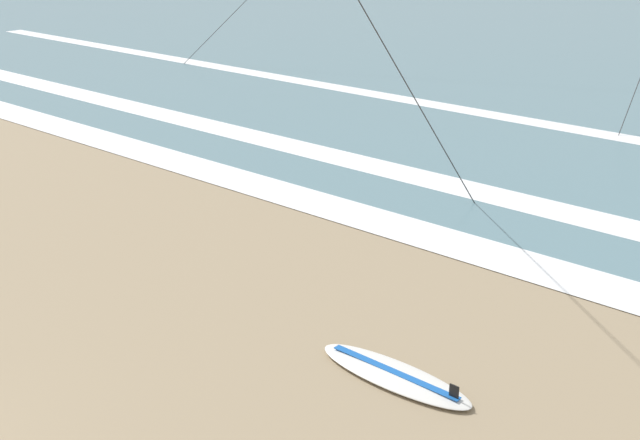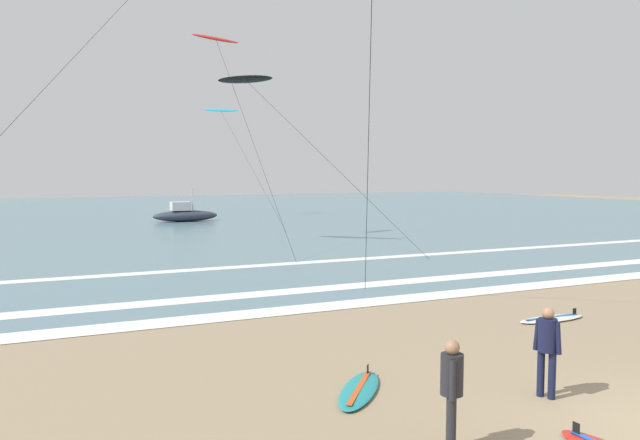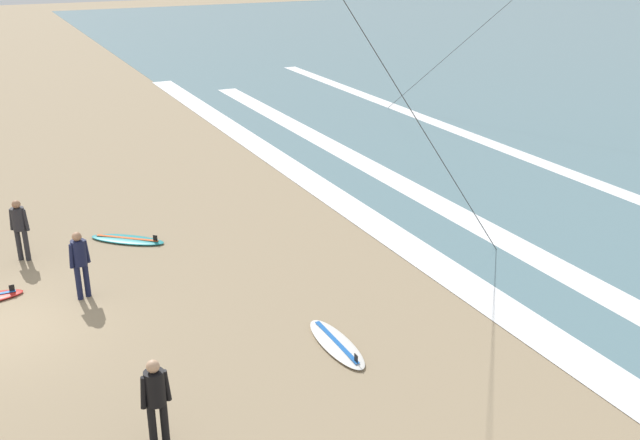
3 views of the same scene
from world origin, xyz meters
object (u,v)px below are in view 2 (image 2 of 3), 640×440
at_px(kite_cyan_high_right, 221,111).
at_px(kite_red_high_left, 216,40).
at_px(surfer_background_far, 547,344).
at_px(offshore_boat, 185,215).
at_px(kite_black_low_near, 246,80).
at_px(surfboard_left_pile, 359,390).
at_px(surfboard_right_spare, 552,319).
at_px(surfer_left_far, 452,385).

bearing_deg(kite_cyan_high_right, kite_red_high_left, -106.06).
distance_m(surfer_background_far, kite_cyan_high_right, 47.37).
height_order(kite_cyan_high_right, offshore_boat, kite_cyan_high_right).
bearing_deg(kite_red_high_left, kite_black_low_near, -81.19).
bearing_deg(surfboard_left_pile, kite_red_high_left, 80.34).
relative_size(surfer_background_far, kite_cyan_high_right, 0.10).
bearing_deg(offshore_boat, surfer_background_far, -93.60).
height_order(surfboard_left_pile, kite_red_high_left, kite_red_high_left).
height_order(surfboard_right_spare, surfboard_left_pile, same).
height_order(surfer_background_far, surfboard_left_pile, surfer_background_far).
bearing_deg(offshore_boat, surfer_left_far, -97.22).
relative_size(kite_black_low_near, kite_cyan_high_right, 0.59).
height_order(surfer_left_far, surfer_background_far, same).
xyz_separation_m(surfer_background_far, kite_red_high_left, (1.52, 27.23, 10.57)).
xyz_separation_m(kite_cyan_high_right, offshore_boat, (-4.34, -4.54, -8.89)).
bearing_deg(surfer_background_far, offshore_boat, 86.40).
bearing_deg(kite_red_high_left, surfboard_right_spare, -83.00).
bearing_deg(kite_black_low_near, kite_red_high_left, 98.81).
height_order(kite_red_high_left, offshore_boat, kite_red_high_left).
distance_m(surfer_left_far, offshore_boat, 42.90).
distance_m(surfer_background_far, offshore_boat, 41.63).
xyz_separation_m(kite_red_high_left, kite_cyan_high_right, (5.43, 18.85, -2.09)).
bearing_deg(surfer_left_far, offshore_boat, 82.78).
relative_size(surfboard_left_pile, kite_cyan_high_right, 0.12).
bearing_deg(surfboard_left_pile, kite_cyan_high_right, 77.59).
xyz_separation_m(kite_black_low_near, offshore_boat, (0.52, 18.00, -8.23)).
xyz_separation_m(surfboard_right_spare, surfboard_left_pile, (-7.20, -2.61, 0.00)).
distance_m(surfer_left_far, surfboard_right_spare, 8.87).
relative_size(surfer_left_far, kite_black_low_near, 0.16).
distance_m(surfer_background_far, surfboard_left_pile, 3.38).
relative_size(surfer_background_far, kite_red_high_left, 0.14).
relative_size(surfboard_right_spare, kite_black_low_near, 0.21).
distance_m(kite_black_low_near, kite_cyan_high_right, 23.07).
bearing_deg(kite_red_high_left, kite_cyan_high_right, 73.94).
xyz_separation_m(surfboard_right_spare, kite_red_high_left, (-2.83, 23.05, 11.48)).
xyz_separation_m(surfer_background_far, kite_black_low_near, (2.09, 23.54, 7.82)).
bearing_deg(surfer_background_far, kite_red_high_left, 86.80).
distance_m(kite_black_low_near, kite_red_high_left, 4.64).
relative_size(surfer_background_far, surfboard_left_pile, 0.80).
height_order(surfer_background_far, kite_cyan_high_right, kite_cyan_high_right).
height_order(kite_black_low_near, kite_cyan_high_right, kite_cyan_high_right).
xyz_separation_m(surfer_left_far, offshore_boat, (5.39, 42.56, -0.40)).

